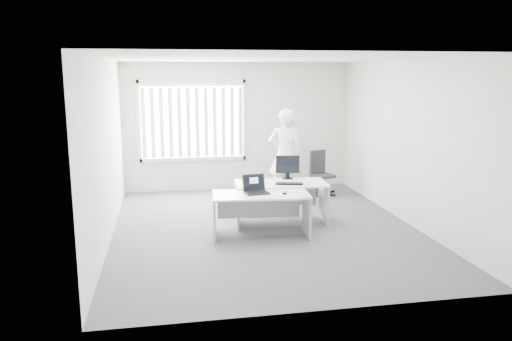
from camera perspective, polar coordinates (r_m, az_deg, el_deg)
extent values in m
plane|color=#5C5B63|center=(8.46, 1.02, -6.63)|extent=(6.00, 6.00, 0.00)
cube|color=silver|center=(11.07, -2.05, 5.04)|extent=(5.00, 0.02, 2.80)
cube|color=silver|center=(5.28, 7.54, -1.94)|extent=(5.00, 0.02, 2.80)
cube|color=silver|center=(8.03, -16.73, 2.20)|extent=(0.02, 6.00, 2.80)
cube|color=silver|center=(8.97, 16.92, 3.10)|extent=(0.02, 6.00, 2.80)
cube|color=white|center=(8.05, 1.09, 12.70)|extent=(5.00, 6.00, 0.02)
cube|color=silver|center=(10.91, -7.25, 5.66)|extent=(2.32, 0.06, 1.76)
cube|color=white|center=(7.91, 0.57, -2.78)|extent=(1.58, 0.84, 0.03)
cube|color=#AAAAAC|center=(7.96, -4.78, -5.31)|extent=(0.10, 0.66, 0.67)
cube|color=#AAAAAC|center=(8.10, 5.81, -5.02)|extent=(0.10, 0.66, 0.67)
cube|color=white|center=(8.60, 2.87, -1.48)|extent=(1.61, 0.83, 0.03)
cube|color=#AAAAAC|center=(8.60, -2.20, -3.95)|extent=(0.08, 0.68, 0.69)
cube|color=#AAAAAC|center=(8.85, 7.75, -3.61)|extent=(0.08, 0.68, 0.69)
cylinder|color=black|center=(10.81, 7.55, -2.55)|extent=(0.68, 0.68, 0.07)
cylinder|color=black|center=(10.77, 7.57, -1.68)|extent=(0.06, 0.06, 0.41)
cube|color=black|center=(10.73, 7.60, -0.62)|extent=(0.52, 0.52, 0.06)
cube|color=black|center=(10.82, 7.04, 1.03)|extent=(0.39, 0.18, 0.49)
imported|color=silver|center=(9.96, 3.40, 1.68)|extent=(0.80, 0.66, 1.89)
cube|color=silver|center=(7.85, 3.12, -2.78)|extent=(0.29, 0.23, 0.00)
cube|color=white|center=(7.73, 5.67, -3.01)|extent=(0.14, 0.20, 0.01)
cube|color=black|center=(8.48, 3.84, -1.51)|extent=(0.49, 0.26, 0.02)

